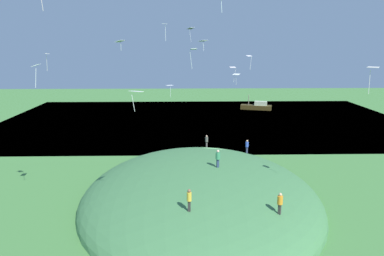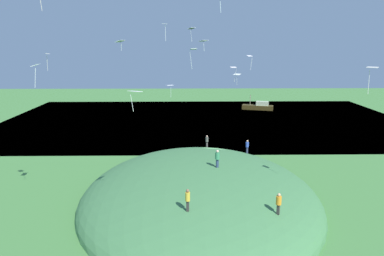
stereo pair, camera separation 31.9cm
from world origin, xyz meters
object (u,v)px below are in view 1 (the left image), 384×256
Objects in this scene: kite_2 at (165,26)px; kite_14 at (233,68)px; person_watching_kites at (189,197)px; kite_9 at (47,55)px; kite_6 at (169,86)px; boat_on_lake at (257,106)px; person_on_hilltop at (218,157)px; person_walking_path at (247,145)px; kite_4 at (249,57)px; kite_3 at (236,75)px; kite_1 at (36,67)px; kite_7 at (136,92)px; person_with_child at (207,140)px; person_near_shore at (280,201)px; kite_13 at (373,69)px; kite_8 at (120,41)px; kite_5 at (203,41)px; kite_11 at (193,51)px; kite_10 at (191,29)px.

kite_14 is at bearing 140.95° from kite_2.
kite_9 is (-14.58, -15.09, 10.14)m from person_watching_kites.
kite_6 is 9.99m from kite_14.
kite_9 is at bearing -109.20° from boat_on_lake.
person_on_hilltop is 1.06× the size of person_walking_path.
kite_9 is at bearing 155.31° from person_watching_kites.
boat_on_lake is 3.85× the size of kite_4.
boat_on_lake is 4.30× the size of kite_3.
kite_1 is 1.24× the size of kite_6.
kite_7 reaches higher than kite_6.
person_on_hilltop is at bearing 132.60° from kite_7.
boat_on_lake is 40.87m from person_with_child.
boat_on_lake is at bearing 161.82° from kite_3.
kite_6 is (-12.51, -5.17, 5.60)m from person_on_hilltop.
kite_1 is at bearing -31.37° from kite_6.
kite_3 is (-26.09, 20.16, -2.85)m from kite_1.
kite_1 is at bearing -44.61° from kite_2.
boat_on_lake is 38.14m from kite_4.
person_near_shore is at bearing 80.00° from kite_7.
kite_14 is at bearing -90.47° from boat_on_lake.
person_watching_kites reaches higher than boat_on_lake.
kite_13 is at bearing 26.66° from person_watching_kites.
kite_13 reaches higher than kite_7.
person_with_child is at bearing -93.36° from boat_on_lake.
kite_8 is (-16.43, -3.81, 3.89)m from kite_7.
person_near_shore is 25.11m from kite_5.
kite_11 is at bearing 85.68° from kite_9.
kite_2 is 1.07× the size of kite_3.
kite_2 is (-14.40, -9.38, 13.73)m from person_near_shore.
kite_6 is (-6.55, 0.16, -7.16)m from kite_2.
boat_on_lake is 60.64m from kite_7.
kite_11 is (-13.39, 0.66, 10.60)m from person_watching_kites.
kite_11 is at bearing 124.39° from kite_1.
kite_9 is 24.08m from kite_10.
person_watching_kites is 24.70m from kite_5.
kite_14 is (-16.94, 3.58, 7.52)m from person_on_hilltop.
kite_9 is (43.55, -31.93, 13.12)m from boat_on_lake.
kite_7 is (-1.96, -11.10, 8.25)m from person_near_shore.
kite_9 is (15.98, -22.87, 3.44)m from kite_3.
kite_9 is at bearing -94.32° from kite_11.
kite_2 is (-10.18, 10.05, 3.68)m from kite_1.
person_with_child is 13.24m from kite_11.
kite_8 reaches higher than person_watching_kites.
person_with_child is 0.89× the size of kite_2.
boat_on_lake is 51.45m from person_on_hilltop.
person_with_child is at bearing 14.87° from kite_5.
kite_13 reaches higher than boat_on_lake.
kite_11 reaches higher than kite_7.
kite_13 is 0.97× the size of kite_14.
kite_9 reaches higher than kite_13.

